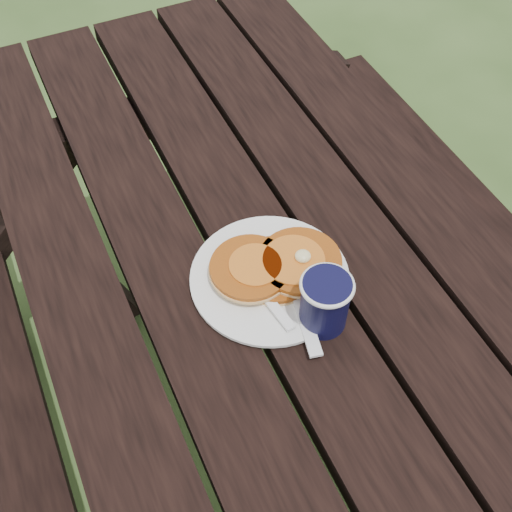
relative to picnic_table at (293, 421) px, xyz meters
name	(u,v)px	position (x,y,z in m)	size (l,w,h in m)	color
ground	(286,483)	(0.00, 0.00, -0.37)	(60.00, 60.00, 0.00)	#31481F
picnic_table	(293,421)	(0.00, 0.00, 0.00)	(1.36, 1.80, 0.75)	black
plate	(270,278)	(-0.02, 0.09, 0.39)	(0.24, 0.24, 0.01)	white
pancake_stack	(277,266)	(0.00, 0.09, 0.41)	(0.21, 0.15, 0.04)	#AC5213
knife	(301,305)	(0.00, 0.02, 0.39)	(0.02, 0.18, 0.01)	white
fork	(271,303)	(-0.04, 0.04, 0.40)	(0.03, 0.16, 0.01)	white
coffee_cup	(325,300)	(0.02, -0.01, 0.44)	(0.08, 0.08, 0.10)	black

